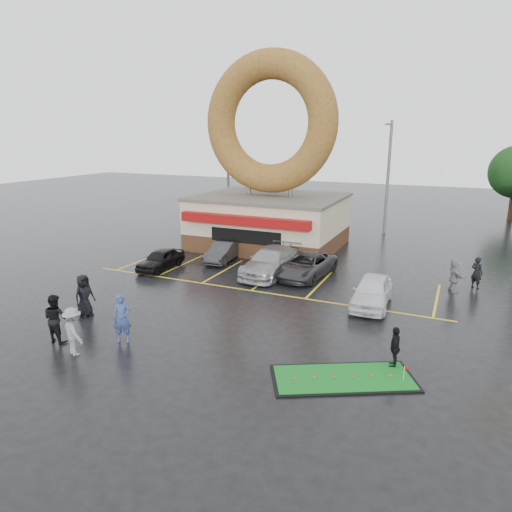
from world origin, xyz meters
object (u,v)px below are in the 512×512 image
at_px(car_white, 372,291).
at_px(person_cameraman, 395,347).
at_px(car_dgrey, 223,252).
at_px(car_silver, 271,261).
at_px(putting_green, 343,378).
at_px(car_grey, 306,265).
at_px(car_black, 161,259).
at_px(streetlight_mid, 388,175).
at_px(dumpster, 195,230).
at_px(person_blue, 122,318).
at_px(donut_shop, 269,185).
at_px(streetlight_left, 228,170).

xyz_separation_m(car_white, person_cameraman, (1.85, -5.73, 0.05)).
bearing_deg(person_cameraman, car_dgrey, -134.70).
bearing_deg(car_silver, putting_green, -53.57).
xyz_separation_m(car_grey, car_white, (4.29, -3.09, 0.04)).
height_order(car_black, car_dgrey, car_black).
distance_m(streetlight_mid, car_black, 19.83).
bearing_deg(dumpster, car_dgrey, -44.30).
relative_size(streetlight_mid, putting_green, 1.74).
bearing_deg(car_grey, streetlight_mid, 88.35).
distance_m(car_grey, person_blue, 11.80).
relative_size(donut_shop, streetlight_left, 1.50).
distance_m(car_silver, person_cameraman, 11.74).
relative_size(person_blue, putting_green, 0.38).
bearing_deg(car_black, car_white, -3.94).
bearing_deg(dumpster, streetlight_mid, 30.40).
height_order(streetlight_left, dumpster, streetlight_left).
xyz_separation_m(car_silver, car_white, (6.33, -2.68, -0.07)).
distance_m(donut_shop, car_white, 13.47).
bearing_deg(car_black, streetlight_left, 102.39).
relative_size(car_black, car_silver, 0.68).
height_order(car_grey, putting_green, car_grey).
bearing_deg(streetlight_left, streetlight_mid, 4.09).
xyz_separation_m(donut_shop, dumpster, (-6.37, 0.09, -3.81)).
bearing_deg(car_grey, person_cameraman, -48.13).
bearing_deg(streetlight_mid, person_cameraman, -80.00).
distance_m(car_black, car_dgrey, 4.10).
bearing_deg(dumpster, putting_green, -45.97).
height_order(car_dgrey, putting_green, car_dgrey).
distance_m(donut_shop, putting_green, 19.52).
height_order(streetlight_mid, car_silver, streetlight_mid).
bearing_deg(streetlight_mid, dumpster, -149.55).
distance_m(streetlight_mid, dumpster, 16.05).
xyz_separation_m(streetlight_left, car_dgrey, (5.93, -12.02, -4.17)).
xyz_separation_m(person_cameraman, putting_green, (-1.42, -1.55, -0.72)).
relative_size(streetlight_left, putting_green, 1.74).
relative_size(car_dgrey, car_silver, 0.70).
bearing_deg(car_dgrey, donut_shop, 73.45).
bearing_deg(person_blue, dumpster, 83.10).
distance_m(car_black, dumpster, 8.75).
bearing_deg(person_cameraman, dumpster, -136.40).
xyz_separation_m(streetlight_mid, car_white, (2.17, -17.07, -4.07)).
bearing_deg(person_blue, car_black, 87.50).
bearing_deg(car_grey, donut_shop, 135.88).
xyz_separation_m(car_dgrey, person_blue, (2.02, -12.09, 0.37)).
bearing_deg(car_dgrey, putting_green, -51.41).
height_order(car_grey, car_white, car_white).
height_order(streetlight_left, car_white, streetlight_left).
relative_size(streetlight_left, car_white, 2.17).
relative_size(streetlight_left, car_silver, 1.68).
distance_m(streetlight_left, car_white, 23.16).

